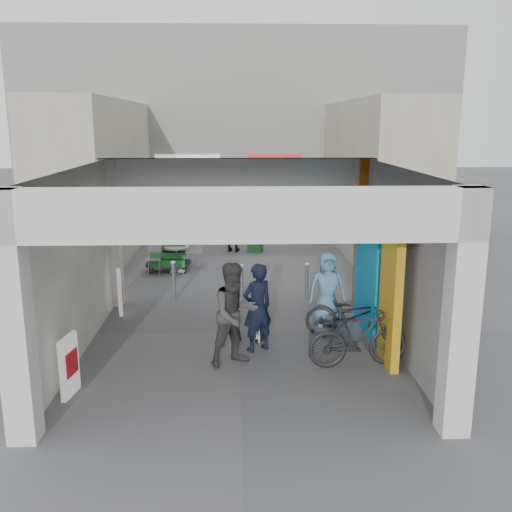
{
  "coord_description": "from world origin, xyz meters",
  "views": [
    {
      "loc": [
        -0.04,
        -11.26,
        4.3
      ],
      "look_at": [
        0.38,
        1.0,
        1.42
      ],
      "focal_mm": 40.0,
      "sensor_mm": 36.0,
      "label": 1
    }
  ],
  "objects_px": {
    "bicycle_rear": "(358,338)",
    "white_van": "(291,214)",
    "cafe_set": "(174,259)",
    "man_crates": "(233,227)",
    "bicycle_front": "(353,315)",
    "man_back_turned": "(235,314)",
    "produce_stand": "(168,261)",
    "border_collie": "(256,329)",
    "man_with_dog": "(257,307)",
    "man_elderly": "(328,289)"
  },
  "relations": [
    {
      "from": "man_elderly",
      "to": "white_van",
      "type": "height_order",
      "value": "man_elderly"
    },
    {
      "from": "man_with_dog",
      "to": "man_crates",
      "type": "relative_size",
      "value": 1.03
    },
    {
      "from": "bicycle_front",
      "to": "man_elderly",
      "type": "bearing_deg",
      "value": 39.12
    },
    {
      "from": "man_back_turned",
      "to": "bicycle_rear",
      "type": "height_order",
      "value": "man_back_turned"
    },
    {
      "from": "bicycle_rear",
      "to": "cafe_set",
      "type": "bearing_deg",
      "value": 24.49
    },
    {
      "from": "border_collie",
      "to": "man_back_turned",
      "type": "height_order",
      "value": "man_back_turned"
    },
    {
      "from": "cafe_set",
      "to": "border_collie",
      "type": "xyz_separation_m",
      "value": [
        2.27,
        -5.78,
        -0.09
      ]
    },
    {
      "from": "man_with_dog",
      "to": "man_back_turned",
      "type": "bearing_deg",
      "value": 25.85
    },
    {
      "from": "cafe_set",
      "to": "man_elderly",
      "type": "bearing_deg",
      "value": -51.91
    },
    {
      "from": "man_back_turned",
      "to": "cafe_set",
      "type": "bearing_deg",
      "value": 76.18
    },
    {
      "from": "cafe_set",
      "to": "man_with_dog",
      "type": "height_order",
      "value": "man_with_dog"
    },
    {
      "from": "bicycle_front",
      "to": "border_collie",
      "type": "bearing_deg",
      "value": 105.12
    },
    {
      "from": "man_back_turned",
      "to": "border_collie",
      "type": "bearing_deg",
      "value": 40.52
    },
    {
      "from": "cafe_set",
      "to": "white_van",
      "type": "height_order",
      "value": "white_van"
    },
    {
      "from": "produce_stand",
      "to": "border_collie",
      "type": "distance_m",
      "value": 6.05
    },
    {
      "from": "man_with_dog",
      "to": "man_crates",
      "type": "distance_m",
      "value": 8.67
    },
    {
      "from": "man_crates",
      "to": "bicycle_front",
      "type": "bearing_deg",
      "value": 119.8
    },
    {
      "from": "bicycle_front",
      "to": "bicycle_rear",
      "type": "distance_m",
      "value": 1.36
    },
    {
      "from": "man_back_turned",
      "to": "man_elderly",
      "type": "xyz_separation_m",
      "value": [
        1.99,
        2.0,
        -0.14
      ]
    },
    {
      "from": "cafe_set",
      "to": "man_crates",
      "type": "height_order",
      "value": "man_crates"
    },
    {
      "from": "man_back_turned",
      "to": "white_van",
      "type": "relative_size",
      "value": 0.47
    },
    {
      "from": "man_crates",
      "to": "white_van",
      "type": "relative_size",
      "value": 0.42
    },
    {
      "from": "produce_stand",
      "to": "man_with_dog",
      "type": "height_order",
      "value": "man_with_dog"
    },
    {
      "from": "bicycle_rear",
      "to": "white_van",
      "type": "bearing_deg",
      "value": -5.39
    },
    {
      "from": "bicycle_rear",
      "to": "border_collie",
      "type": "bearing_deg",
      "value": 48.46
    },
    {
      "from": "man_with_dog",
      "to": "man_elderly",
      "type": "xyz_separation_m",
      "value": [
        1.56,
        1.37,
        -0.05
      ]
    },
    {
      "from": "man_crates",
      "to": "white_van",
      "type": "distance_m",
      "value": 4.41
    },
    {
      "from": "border_collie",
      "to": "bicycle_front",
      "type": "bearing_deg",
      "value": -14.73
    },
    {
      "from": "bicycle_rear",
      "to": "white_van",
      "type": "height_order",
      "value": "white_van"
    },
    {
      "from": "border_collie",
      "to": "produce_stand",
      "type": "bearing_deg",
      "value": 97.53
    },
    {
      "from": "border_collie",
      "to": "man_crates",
      "type": "height_order",
      "value": "man_crates"
    },
    {
      "from": "man_back_turned",
      "to": "produce_stand",
      "type": "bearing_deg",
      "value": 77.78
    },
    {
      "from": "bicycle_front",
      "to": "bicycle_rear",
      "type": "xyz_separation_m",
      "value": [
        -0.18,
        -1.35,
        0.04
      ]
    },
    {
      "from": "border_collie",
      "to": "bicycle_rear",
      "type": "bearing_deg",
      "value": -52.19
    },
    {
      "from": "man_back_turned",
      "to": "bicycle_front",
      "type": "relative_size",
      "value": 0.98
    },
    {
      "from": "man_crates",
      "to": "bicycle_rear",
      "type": "distance_m",
      "value": 9.76
    },
    {
      "from": "white_van",
      "to": "man_back_turned",
      "type": "bearing_deg",
      "value": 170.1
    },
    {
      "from": "man_back_turned",
      "to": "bicycle_front",
      "type": "xyz_separation_m",
      "value": [
        2.39,
        1.16,
        -0.44
      ]
    },
    {
      "from": "man_with_dog",
      "to": "man_back_turned",
      "type": "relative_size",
      "value": 0.91
    },
    {
      "from": "border_collie",
      "to": "man_crates",
      "type": "xyz_separation_m",
      "value": [
        -0.49,
        8.17,
        0.6
      ]
    },
    {
      "from": "border_collie",
      "to": "man_elderly",
      "type": "distance_m",
      "value": 1.89
    },
    {
      "from": "produce_stand",
      "to": "bicycle_rear",
      "type": "height_order",
      "value": "bicycle_rear"
    },
    {
      "from": "border_collie",
      "to": "man_elderly",
      "type": "height_order",
      "value": "man_elderly"
    },
    {
      "from": "produce_stand",
      "to": "man_with_dog",
      "type": "relative_size",
      "value": 0.71
    },
    {
      "from": "man_crates",
      "to": "cafe_set",
      "type": "bearing_deg",
      "value": 66.48
    },
    {
      "from": "man_elderly",
      "to": "bicycle_front",
      "type": "distance_m",
      "value": 0.98
    },
    {
      "from": "produce_stand",
      "to": "bicycle_front",
      "type": "relative_size",
      "value": 0.64
    },
    {
      "from": "border_collie",
      "to": "man_back_turned",
      "type": "distance_m",
      "value": 1.39
    },
    {
      "from": "white_van",
      "to": "bicycle_rear",
      "type": "bearing_deg",
      "value": 179.7
    },
    {
      "from": "cafe_set",
      "to": "man_with_dog",
      "type": "distance_m",
      "value": 6.68
    }
  ]
}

